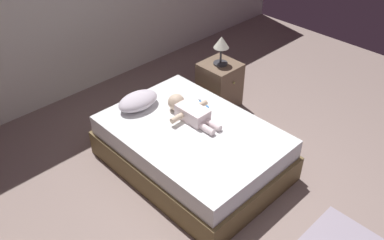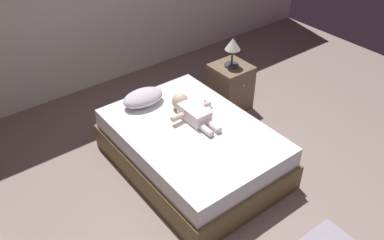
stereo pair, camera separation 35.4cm
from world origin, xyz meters
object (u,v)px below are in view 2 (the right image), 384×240
object	(u,v)px
toothbrush	(208,104)
nightstand	(230,87)
pillow	(143,98)
baby	(191,111)
lamp	(233,47)
bed	(192,148)

from	to	relation	value
toothbrush	nightstand	world-z (taller)	nightstand
toothbrush	nightstand	xyz separation A→B (m)	(0.65, 0.36, -0.21)
pillow	baby	world-z (taller)	baby
baby	toothbrush	world-z (taller)	baby
nightstand	lamp	bearing A→B (deg)	90.00
pillow	baby	xyz separation A→B (m)	(0.26, -0.48, -0.01)
pillow	lamp	distance (m)	1.21
nightstand	bed	bearing A→B (deg)	-150.68
bed	baby	distance (m)	0.37
baby	toothbrush	size ratio (longest dim) A/B	3.81
bed	lamp	bearing A→B (deg)	29.33
baby	nightstand	size ratio (longest dim) A/B	1.14
bed	nightstand	size ratio (longest dim) A/B	3.13
baby	lamp	size ratio (longest dim) A/B	1.86
bed	toothbrush	xyz separation A→B (m)	(0.38, 0.22, 0.25)
bed	lamp	distance (m)	1.32
pillow	nightstand	xyz separation A→B (m)	(1.18, -0.07, -0.27)
pillow	baby	bearing A→B (deg)	-62.21
pillow	toothbrush	bearing A→B (deg)	-39.02
pillow	lamp	world-z (taller)	lamp
toothbrush	nightstand	size ratio (longest dim) A/B	0.30
toothbrush	nightstand	distance (m)	0.77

